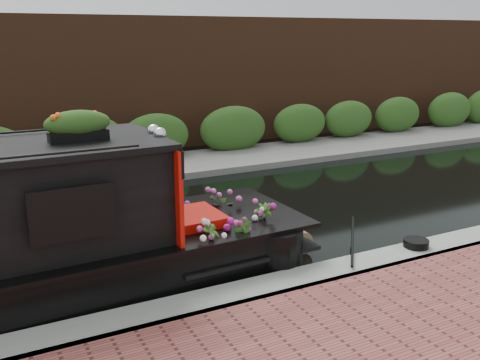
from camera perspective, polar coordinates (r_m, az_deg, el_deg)
name	(u,v)px	position (r m, az deg, el deg)	size (l,w,h in m)	color
ground	(139,233)	(9.87, -10.75, -5.55)	(80.00, 80.00, 0.00)	black
near_bank_coping	(214,315)	(7.05, -2.75, -14.23)	(40.00, 0.60, 0.50)	gray
far_bank_path	(89,179)	(13.78, -15.79, 0.13)	(40.00, 2.40, 0.34)	slate
far_hedge	(82,171)	(14.64, -16.52, 0.96)	(40.00, 1.10, 2.80)	#294F1A
far_brick_wall	(68,155)	(16.66, -17.92, 2.54)	(40.00, 1.00, 8.00)	#4D2C1A
rope_fender	(297,240)	(8.93, 6.12, -6.36)	(0.37, 0.37, 0.39)	olive
coiled_mooring_rope	(416,243)	(8.85, 18.27, -6.42)	(0.39, 0.39, 0.12)	black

